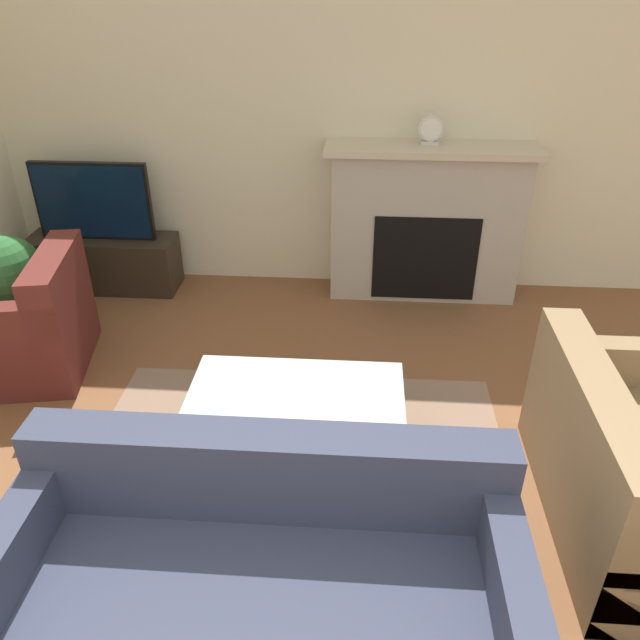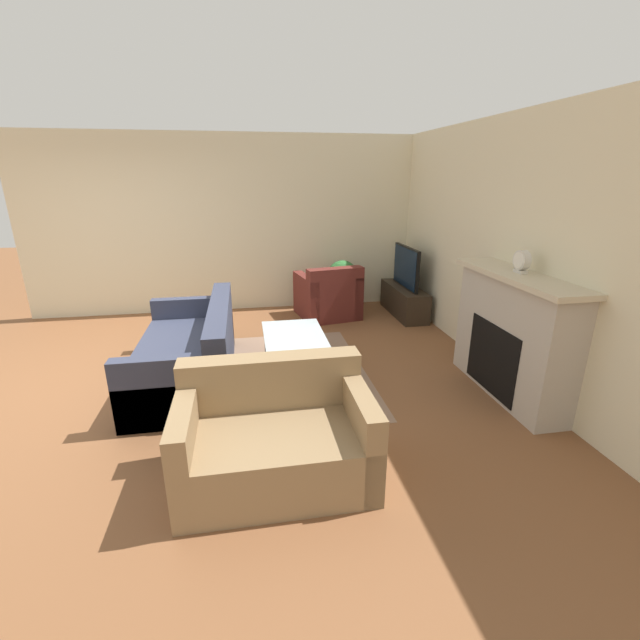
{
  "view_description": "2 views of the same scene",
  "coord_description": "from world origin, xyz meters",
  "px_view_note": "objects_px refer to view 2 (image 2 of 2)",
  "views": [
    {
      "loc": [
        0.47,
        -0.39,
        2.45
      ],
      "look_at": [
        0.26,
        2.62,
        0.67
      ],
      "focal_mm": 35.0,
      "sensor_mm": 36.0,
      "label": 1
    },
    {
      "loc": [
        4.47,
        1.77,
        2.09
      ],
      "look_at": [
        0.31,
        2.5,
        0.66
      ],
      "focal_mm": 24.0,
      "sensor_mm": 36.0,
      "label": 2
    }
  ],
  "objects_px": {
    "potted_plant": "(342,279)",
    "mantel_clock": "(522,261)",
    "couch_sectional": "(191,355)",
    "armchair_by_window": "(328,298)",
    "couch_loveseat": "(275,439)",
    "tv": "(406,267)",
    "coffee_table": "(295,340)"
  },
  "relations": [
    {
      "from": "tv",
      "to": "armchair_by_window",
      "type": "xyz_separation_m",
      "value": [
        -0.1,
        -1.2,
        -0.46
      ]
    },
    {
      "from": "tv",
      "to": "mantel_clock",
      "type": "height_order",
      "value": "mantel_clock"
    },
    {
      "from": "armchair_by_window",
      "to": "mantel_clock",
      "type": "xyz_separation_m",
      "value": [
        2.7,
        1.29,
        1.04
      ]
    },
    {
      "from": "potted_plant",
      "to": "mantel_clock",
      "type": "bearing_deg",
      "value": 19.61
    },
    {
      "from": "potted_plant",
      "to": "tv",
      "type": "bearing_deg",
      "value": 73.83
    },
    {
      "from": "couch_sectional",
      "to": "armchair_by_window",
      "type": "distance_m",
      "value": 2.64
    },
    {
      "from": "potted_plant",
      "to": "mantel_clock",
      "type": "relative_size",
      "value": 3.96
    },
    {
      "from": "couch_loveseat",
      "to": "armchair_by_window",
      "type": "xyz_separation_m",
      "value": [
        -3.58,
        1.09,
        0.0
      ]
    },
    {
      "from": "mantel_clock",
      "to": "armchair_by_window",
      "type": "bearing_deg",
      "value": -154.55
    },
    {
      "from": "couch_sectional",
      "to": "coffee_table",
      "type": "xyz_separation_m",
      "value": [
        0.03,
        1.11,
        0.1
      ]
    },
    {
      "from": "coffee_table",
      "to": "potted_plant",
      "type": "xyz_separation_m",
      "value": [
        -2.08,
        1.0,
        0.16
      ]
    },
    {
      "from": "tv",
      "to": "mantel_clock",
      "type": "xyz_separation_m",
      "value": [
        2.61,
        0.09,
        0.58
      ]
    },
    {
      "from": "coffee_table",
      "to": "tv",
      "type": "bearing_deg",
      "value": 132.99
    },
    {
      "from": "armchair_by_window",
      "to": "potted_plant",
      "type": "relative_size",
      "value": 1.17
    },
    {
      "from": "couch_loveseat",
      "to": "couch_sectional",
      "type": "bearing_deg",
      "value": 114.14
    },
    {
      "from": "couch_loveseat",
      "to": "armchair_by_window",
      "type": "bearing_deg",
      "value": 73.08
    },
    {
      "from": "armchair_by_window",
      "to": "mantel_clock",
      "type": "distance_m",
      "value": 3.17
    },
    {
      "from": "couch_sectional",
      "to": "mantel_clock",
      "type": "distance_m",
      "value": 3.41
    },
    {
      "from": "couch_loveseat",
      "to": "potted_plant",
      "type": "bearing_deg",
      "value": 70.23
    },
    {
      "from": "couch_loveseat",
      "to": "potted_plant",
      "type": "relative_size",
      "value": 1.61
    },
    {
      "from": "tv",
      "to": "mantel_clock",
      "type": "bearing_deg",
      "value": 1.98
    },
    {
      "from": "tv",
      "to": "coffee_table",
      "type": "bearing_deg",
      "value": -47.01
    },
    {
      "from": "coffee_table",
      "to": "mantel_clock",
      "type": "height_order",
      "value": "mantel_clock"
    },
    {
      "from": "tv",
      "to": "couch_sectional",
      "type": "relative_size",
      "value": 0.47
    },
    {
      "from": "mantel_clock",
      "to": "couch_sectional",
      "type": "bearing_deg",
      "value": -104.71
    },
    {
      "from": "couch_loveseat",
      "to": "mantel_clock",
      "type": "height_order",
      "value": "mantel_clock"
    },
    {
      "from": "coffee_table",
      "to": "mantel_clock",
      "type": "relative_size",
      "value": 5.46
    },
    {
      "from": "armchair_by_window",
      "to": "potted_plant",
      "type": "distance_m",
      "value": 0.4
    },
    {
      "from": "couch_loveseat",
      "to": "armchair_by_window",
      "type": "distance_m",
      "value": 3.74
    },
    {
      "from": "couch_sectional",
      "to": "armchair_by_window",
      "type": "bearing_deg",
      "value": 135.36
    },
    {
      "from": "tv",
      "to": "couch_loveseat",
      "type": "height_order",
      "value": "tv"
    },
    {
      "from": "couch_sectional",
      "to": "couch_loveseat",
      "type": "bearing_deg",
      "value": 24.14
    }
  ]
}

